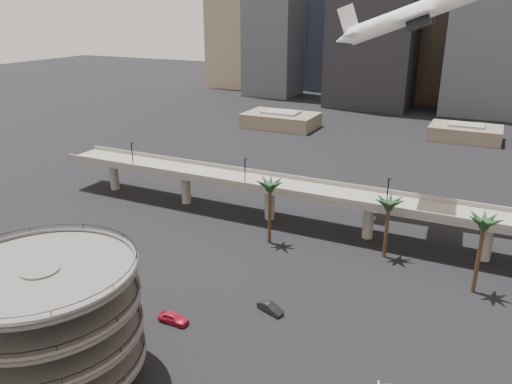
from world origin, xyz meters
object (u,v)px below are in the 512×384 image
at_px(parking_ramp, 48,317).
at_px(car_b, 270,308).
at_px(overpass, 318,196).
at_px(airborne_jet, 420,12).
at_px(car_a, 173,318).

height_order(parking_ramp, car_b, parking_ramp).
relative_size(overpass, airborne_jet, 3.69).
bearing_deg(overpass, airborne_jet, 47.22).
distance_m(parking_ramp, overpass, 60.46).
relative_size(parking_ramp, overpass, 0.17).
relative_size(overpass, car_b, 28.89).
height_order(overpass, airborne_jet, airborne_jet).
bearing_deg(overpass, parking_ramp, -102.43).
distance_m(airborne_jet, car_a, 74.89).
bearing_deg(airborne_jet, overpass, -136.60).
relative_size(parking_ramp, car_b, 4.93).
bearing_deg(parking_ramp, overpass, 77.57).
xyz_separation_m(airborne_jet, car_a, (-21.98, -57.53, -42.62)).
height_order(airborne_jet, car_a, airborne_jet).
distance_m(airborne_jet, car_b, 65.50).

